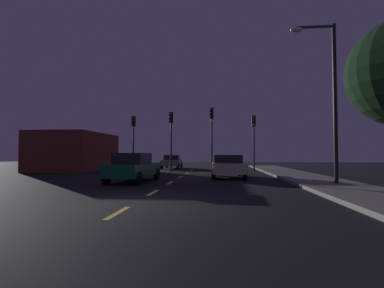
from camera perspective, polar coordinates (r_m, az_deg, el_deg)
name	(u,v)px	position (r m, az deg, el deg)	size (l,w,h in m)	color
ground_plane	(172,182)	(15.43, -3.95, -7.46)	(80.00, 80.00, 0.00)	black
sidewalk_curb_right	(319,182)	(16.01, 23.79, -6.82)	(3.00, 40.00, 0.15)	gray
lane_stripe_nearest	(118,213)	(7.53, -14.51, -13.06)	(0.16, 1.60, 0.01)	#EACC4C
lane_stripe_second	(153,193)	(11.14, -7.72, -9.51)	(0.16, 1.60, 0.01)	#EACC4C
lane_stripe_third	(170,183)	(14.84, -4.33, -7.65)	(0.16, 1.60, 0.01)	#EACC4C
lane_stripe_fourth	(180,177)	(18.58, -2.32, -6.53)	(0.16, 1.60, 0.01)	#EACC4C
lane_stripe_fifth	(187,173)	(22.34, -0.99, -5.78)	(0.16, 1.60, 0.01)	#EACC4C
lane_stripe_sixth	(192,170)	(26.11, -0.04, -5.24)	(0.16, 1.60, 0.01)	#EACC4C
traffic_signal_far_left	(133,132)	(25.10, -11.52, 2.27)	(0.32, 0.38, 4.74)	#4C4C51
traffic_signal_center_left	(171,130)	(24.37, -4.17, 2.80)	(0.32, 0.38, 5.03)	#2D2D30
traffic_signal_center_right	(212,127)	(24.05, 3.92, 3.36)	(0.32, 0.38, 5.35)	#2D2D30
traffic_signal_far_right	(254,132)	(24.16, 12.14, 2.28)	(0.32, 0.38, 4.64)	#2D2D30
car_stopped_ahead	(227,166)	(18.15, 7.05, -4.32)	(2.12, 4.27, 1.42)	beige
car_adjacent_lane	(134,167)	(15.58, -11.49, -4.53)	(2.03, 4.39, 1.52)	#0F4C2D
car_oncoming_far	(172,161)	(29.76, -3.97, -3.48)	(1.96, 4.55, 1.38)	gray
street_lamp_right	(328,88)	(14.87, 25.31, 9.98)	(2.05, 0.36, 7.49)	black
storefront_left	(76,152)	(28.31, -22.07, -1.43)	(5.17, 8.04, 3.38)	maroon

